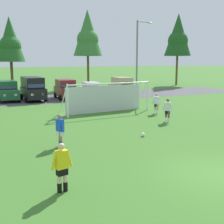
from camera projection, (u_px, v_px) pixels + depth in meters
name	position (u px, v px, depth m)	size (l,w,h in m)	color
ground_plane	(83.00, 112.00, 24.11)	(400.00, 400.00, 0.00)	#3D7028
parking_lot_strip	(53.00, 98.00, 33.10)	(52.00, 8.40, 0.01)	#4C4C51
soccer_ball	(143.00, 135.00, 16.29)	(0.22, 0.22, 0.22)	white
soccer_goal	(106.00, 97.00, 23.83)	(7.53, 2.42, 2.57)	white
referee	(62.00, 168.00, 9.27)	(0.75, 0.32, 1.64)	beige
player_striker_near	(156.00, 104.00, 23.29)	(0.57, 0.59, 1.64)	tan
player_midfield_center	(168.00, 110.00, 20.10)	(0.54, 0.63, 1.64)	brown
player_defender_far	(60.00, 131.00, 14.22)	(0.36, 0.74, 1.64)	#936B4C
parked_car_slot_center_left	(7.00, 91.00, 30.76)	(2.17, 4.62, 2.16)	#194C2D
parked_car_slot_center	(33.00, 88.00, 31.10)	(2.24, 4.82, 2.52)	black
parked_car_slot_center_right	(66.00, 89.00, 32.65)	(2.35, 4.71, 2.16)	maroon
parked_car_slot_right	(91.00, 89.00, 34.83)	(2.16, 4.26, 1.72)	silver
parked_car_slot_far_right	(122.00, 85.00, 37.38)	(2.14, 4.60, 2.16)	tan
tree_center_back	(10.00, 41.00, 37.43)	(3.72, 3.72, 9.92)	brown
tree_mid_right	(88.00, 34.00, 45.09)	(4.55, 4.55, 12.12)	brown
tree_right_edge	(178.00, 36.00, 50.23)	(4.64, 4.64, 12.36)	brown
street_lamp	(138.00, 60.00, 30.98)	(2.00, 0.32, 8.42)	slate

